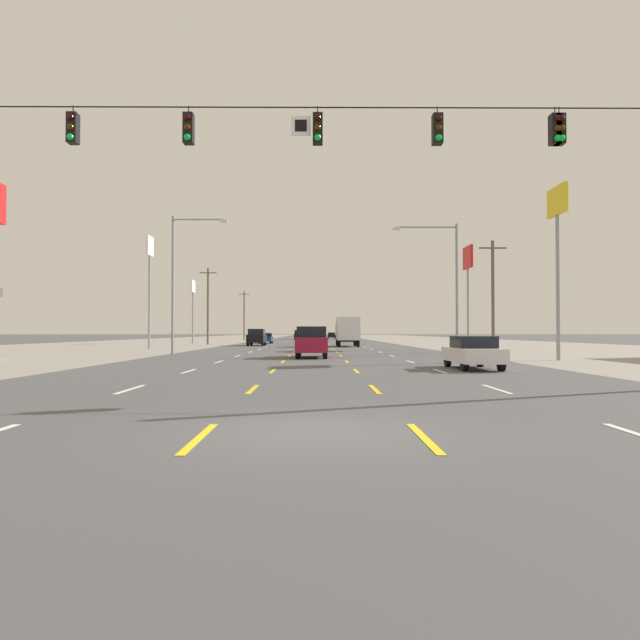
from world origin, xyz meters
The scene contains 23 objects.
ground_plane centered at (0.00, 66.00, 0.00)m, with size 572.00×572.00×0.00m, color #4C4C4F.
lot_apron_left centered at (-24.75, 66.00, 0.00)m, with size 28.00×440.00×0.01m, color gray.
lot_apron_right centered at (24.75, 66.00, 0.00)m, with size 28.00×440.00×0.01m, color gray.
lane_markings centered at (0.00, 104.50, 0.01)m, with size 10.64×227.60×0.01m.
signal_span_wire centered at (0.39, 7.88, 5.87)m, with size 25.19×0.52×9.77m.
sedan_far_right_nearest centered at (7.03, 15.97, 0.76)m, with size 1.80×4.50×1.46m.
suv_center_turn_near centered at (-0.21, 27.18, 1.03)m, with size 1.98×4.90×1.98m.
sedan_center_turn_mid centered at (-0.04, 38.55, 0.76)m, with size 1.80×4.50×1.46m.
suv_center_turn_midfar centered at (-0.02, 52.88, 1.03)m, with size 1.98×4.90×1.98m.
box_truck_inner_right_far centered at (3.58, 54.67, 1.84)m, with size 2.40×7.20×3.23m.
suv_far_left_farther centered at (-6.95, 58.52, 1.03)m, with size 1.98×4.90×1.98m.
sedan_far_left_farthest centered at (-6.96, 70.77, 0.76)m, with size 1.80×4.50×1.46m.
suv_inner_left_distant_a centered at (-3.45, 110.08, 1.03)m, with size 1.98×4.90×1.98m.
sedan_inner_right_distant_b centered at (3.69, 126.09, 0.76)m, with size 1.80×4.50×1.46m.
pole_sign_left_row_1 centered at (-16.24, 46.68, 8.23)m, with size 0.24×1.95×11.01m.
pole_sign_left_row_2 centered at (-17.22, 71.07, 6.78)m, with size 0.24×2.25×8.85m.
pole_sign_right_row_0 centered at (14.09, 23.63, 7.75)m, with size 0.24×2.41×10.09m.
pole_sign_right_row_1 centered at (14.25, 43.89, 7.58)m, with size 0.24×2.77×9.63m.
streetlight_left_row_0 centered at (-9.76, 31.44, 5.72)m, with size 4.00×0.26×9.92m.
streetlight_right_row_0 centered at (9.63, 31.44, 5.52)m, with size 4.69×0.26×9.39m.
utility_pole_right_row_0 centered at (14.33, 36.61, 4.70)m, with size 2.20×0.26×9.01m.
utility_pole_left_row_1 centered at (-13.82, 64.22, 5.11)m, with size 2.20×0.26×9.82m.
utility_pole_left_row_2 centered at (-13.96, 102.39, 4.98)m, with size 2.20×0.26×9.58m.
Camera 1 is at (0.07, -9.47, 1.66)m, focal length 32.26 mm.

